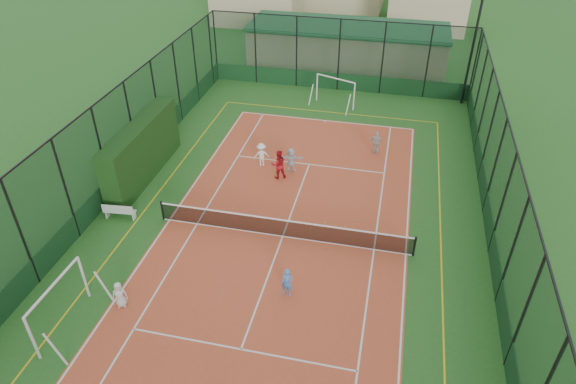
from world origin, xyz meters
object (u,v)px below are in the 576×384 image
Objects in this scene: child_far_back at (291,160)px; futsal_goal_near at (60,306)px; floodlight_ne at (474,43)px; futsal_goal_far at (335,92)px; child_far_right at (376,143)px; white_bench at (120,211)px; child_near_mid at (287,282)px; clubhouse at (347,45)px; coach at (279,164)px; child_near_left at (120,295)px; child_far_left at (261,155)px.

futsal_goal_near is at bearing 53.07° from child_far_back.
floodlight_ne reaches higher than futsal_goal_far.
futsal_goal_far is at bearing -52.03° from child_far_right.
child_near_mid reaches higher than white_bench.
clubhouse is at bearing 112.88° from futsal_goal_far.
coach is at bearing -22.87° from futsal_goal_near.
white_bench is at bearing -97.28° from futsal_goal_far.
floodlight_ne is 10.47m from clubhouse.
child_near_mid is 0.94× the size of child_far_right.
futsal_goal_near is 2.10m from child_near_left.
futsal_goal_near is at bearing -161.29° from child_near_left.
white_bench is 6.56m from futsal_goal_near.
floodlight_ne reaches higher than child_near_mid.
child_near_mid is (-7.60, -20.03, -3.48)m from floodlight_ne.
child_far_left is (2.55, 11.13, 0.11)m from child_near_left.
floodlight_ne is at bearing -155.21° from coach.
white_bench is 9.10m from child_far_back.
futsal_goal_near is at bearing -123.11° from floodlight_ne.
futsal_goal_near is at bearing -103.00° from clubhouse.
child_near_left is at bearing -47.19° from futsal_goal_near.
child_near_mid is at bearing -24.88° from white_bench.
child_near_left is 0.85× the size of child_far_right.
child_far_back is (4.26, 10.91, 0.13)m from child_near_left.
white_bench is at bearing 12.90° from coach.
clubhouse is at bearing 96.03° from child_near_mid.
futsal_goal_near is 18.28m from child_far_right.
coach reaches higher than white_bench.
futsal_goal_near reaches higher than coach.
child_far_back is at bearing 151.21° from child_far_left.
child_near_left is (1.55, 1.35, -0.43)m from futsal_goal_near.
futsal_goal_far is 1.81× the size of coach.
floodlight_ne reaches higher than clubhouse.
futsal_goal_near is 13.14m from child_far_left.
floodlight_ne is 6.03× the size of child_far_left.
child_near_mid is (1.00, -25.43, -0.93)m from clubhouse.
child_near_left is 16.31m from child_far_right.
white_bench is at bearing 164.42° from child_near_mid.
child_near_left is 0.84× the size of child_far_left.
coach is (1.20, -0.97, 0.13)m from child_far_left.
floodlight_ne is 5.47× the size of white_bench.
child_far_left is at bearing 114.88° from child_near_mid.
futsal_goal_far is at bearing -16.09° from futsal_goal_near.
child_near_left is (2.72, -5.08, 0.16)m from white_bench.
futsal_goal_far is 2.32× the size of child_near_mid.
futsal_goal_near is (1.16, -6.42, 0.59)m from white_bench.
floodlight_ne is 6.52× the size of child_near_mid.
child_far_left reaches higher than child_near_mid.
child_near_mid is at bearing 89.47° from child_far_left.
floodlight_ne is 28.07m from futsal_goal_near.
white_bench is 14.30m from child_far_right.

